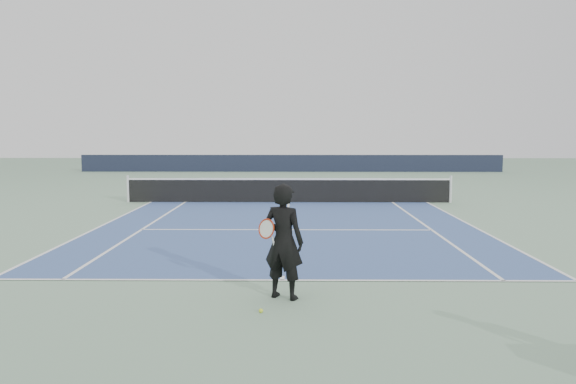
{
  "coord_description": "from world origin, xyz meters",
  "views": [
    {
      "loc": [
        0.23,
        -22.1,
        2.74
      ],
      "look_at": [
        0.05,
        -6.49,
        1.1
      ],
      "focal_mm": 35.0,
      "sensor_mm": 36.0,
      "label": 1
    }
  ],
  "objects": [
    {
      "name": "ground",
      "position": [
        0.0,
        0.0,
        0.0
      ],
      "size": [
        80.0,
        80.0,
        0.0
      ],
      "primitive_type": "plane",
      "color": "gray"
    },
    {
      "name": "court_surface",
      "position": [
        0.0,
        0.0,
        0.01
      ],
      "size": [
        10.97,
        23.77,
        0.01
      ],
      "primitive_type": "cube",
      "color": "#3B558D",
      "rests_on": "ground"
    },
    {
      "name": "tennis_net",
      "position": [
        0.0,
        0.0,
        0.5
      ],
      "size": [
        12.9,
        0.1,
        1.07
      ],
      "color": "silver",
      "rests_on": "ground"
    },
    {
      "name": "windscreen_far",
      "position": [
        0.0,
        17.88,
        0.6
      ],
      "size": [
        30.0,
        0.25,
        1.2
      ],
      "primitive_type": "cube",
      "color": "black",
      "rests_on": "ground"
    },
    {
      "name": "tennis_player",
      "position": [
        0.05,
        -12.97,
        0.96
      ],
      "size": [
        0.89,
        0.78,
        1.92
      ],
      "color": "black",
      "rests_on": "ground"
    },
    {
      "name": "tennis_ball",
      "position": [
        -0.29,
        -13.75,
        0.03
      ],
      "size": [
        0.07,
        0.07,
        0.07
      ],
      "primitive_type": "sphere",
      "color": "#CEE42E",
      "rests_on": "ground"
    }
  ]
}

